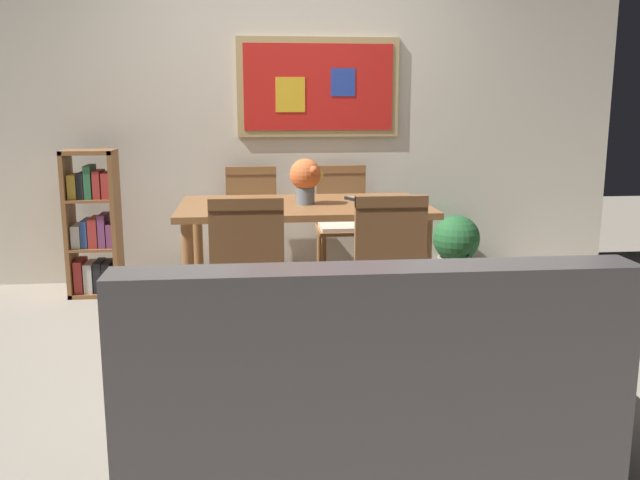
{
  "coord_description": "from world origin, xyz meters",
  "views": [
    {
      "loc": [
        -0.3,
        -3.73,
        1.38
      ],
      "look_at": [
        0.07,
        -0.1,
        0.65
      ],
      "focal_mm": 38.54,
      "sensor_mm": 36.0,
      "label": 1
    }
  ],
  "objects_px": {
    "dining_chair_near_left": "(247,266)",
    "bookshelf": "(94,228)",
    "dining_chair_far_left": "(252,217)",
    "flower_vase": "(306,177)",
    "potted_ivy": "(456,246)",
    "tv_remote": "(354,199)",
    "dining_chair_far_right": "(342,215)",
    "dining_chair_near_right": "(386,262)",
    "leather_couch": "(362,384)",
    "dining_table": "(304,218)"
  },
  "relations": [
    {
      "from": "dining_chair_near_left",
      "to": "bookshelf",
      "type": "relative_size",
      "value": 0.86
    },
    {
      "from": "dining_chair_far_left",
      "to": "bookshelf",
      "type": "xyz_separation_m",
      "value": [
        -1.14,
        -0.09,
        -0.04
      ]
    },
    {
      "from": "dining_chair_near_left",
      "to": "flower_vase",
      "type": "bearing_deg",
      "value": 63.7
    },
    {
      "from": "potted_ivy",
      "to": "tv_remote",
      "type": "bearing_deg",
      "value": -142.31
    },
    {
      "from": "dining_chair_far_right",
      "to": "flower_vase",
      "type": "bearing_deg",
      "value": -112.78
    },
    {
      "from": "dining_chair_near_right",
      "to": "potted_ivy",
      "type": "distance_m",
      "value": 1.84
    },
    {
      "from": "dining_chair_near_left",
      "to": "leather_couch",
      "type": "distance_m",
      "value": 1.19
    },
    {
      "from": "bookshelf",
      "to": "potted_ivy",
      "type": "height_order",
      "value": "bookshelf"
    },
    {
      "from": "flower_vase",
      "to": "tv_remote",
      "type": "distance_m",
      "value": 0.39
    },
    {
      "from": "flower_vase",
      "to": "dining_chair_far_right",
      "type": "bearing_deg",
      "value": 67.22
    },
    {
      "from": "leather_couch",
      "to": "flower_vase",
      "type": "height_order",
      "value": "flower_vase"
    },
    {
      "from": "bookshelf",
      "to": "flower_vase",
      "type": "distance_m",
      "value": 1.69
    },
    {
      "from": "leather_couch",
      "to": "bookshelf",
      "type": "relative_size",
      "value": 1.71
    },
    {
      "from": "dining_chair_far_left",
      "to": "dining_chair_near_left",
      "type": "relative_size",
      "value": 1.0
    },
    {
      "from": "dining_chair_far_left",
      "to": "leather_couch",
      "type": "xyz_separation_m",
      "value": [
        0.41,
        -2.64,
        -0.23
      ]
    },
    {
      "from": "tv_remote",
      "to": "leather_couch",
      "type": "bearing_deg",
      "value": -97.59
    },
    {
      "from": "dining_chair_far_left",
      "to": "bookshelf",
      "type": "bearing_deg",
      "value": -175.31
    },
    {
      "from": "leather_couch",
      "to": "potted_ivy",
      "type": "bearing_deg",
      "value": 66.12
    },
    {
      "from": "potted_ivy",
      "to": "leather_couch",
      "type": "bearing_deg",
      "value": -113.88
    },
    {
      "from": "dining_table",
      "to": "dining_chair_near_right",
      "type": "xyz_separation_m",
      "value": [
        0.39,
        -0.76,
        -0.12
      ]
    },
    {
      "from": "dining_chair_near_left",
      "to": "bookshelf",
      "type": "distance_m",
      "value": 1.84
    },
    {
      "from": "dining_chair_near_right",
      "to": "dining_chair_far_left",
      "type": "bearing_deg",
      "value": 114.99
    },
    {
      "from": "potted_ivy",
      "to": "tv_remote",
      "type": "height_order",
      "value": "tv_remote"
    },
    {
      "from": "dining_chair_far_left",
      "to": "leather_couch",
      "type": "height_order",
      "value": "dining_chair_far_left"
    },
    {
      "from": "flower_vase",
      "to": "dining_chair_near_right",
      "type": "bearing_deg",
      "value": -63.11
    },
    {
      "from": "dining_table",
      "to": "flower_vase",
      "type": "height_order",
      "value": "flower_vase"
    },
    {
      "from": "dining_chair_near_right",
      "to": "potted_ivy",
      "type": "height_order",
      "value": "dining_chair_near_right"
    },
    {
      "from": "dining_table",
      "to": "tv_remote",
      "type": "xyz_separation_m",
      "value": [
        0.34,
        0.11,
        0.1
      ]
    },
    {
      "from": "leather_couch",
      "to": "dining_chair_near_left",
      "type": "bearing_deg",
      "value": 112.11
    },
    {
      "from": "dining_table",
      "to": "leather_couch",
      "type": "distance_m",
      "value": 1.9
    },
    {
      "from": "dining_chair_far_left",
      "to": "dining_chair_near_left",
      "type": "bearing_deg",
      "value": -91.16
    },
    {
      "from": "dining_table",
      "to": "dining_chair_far_right",
      "type": "bearing_deg",
      "value": 65.83
    },
    {
      "from": "dining_chair_far_right",
      "to": "tv_remote",
      "type": "xyz_separation_m",
      "value": [
        -0.02,
        -0.69,
        0.22
      ]
    },
    {
      "from": "dining_chair_near_right",
      "to": "dining_chair_near_left",
      "type": "xyz_separation_m",
      "value": [
        -0.75,
        -0.02,
        0.0
      ]
    },
    {
      "from": "dining_chair_far_left",
      "to": "bookshelf",
      "type": "relative_size",
      "value": 0.86
    },
    {
      "from": "dining_chair_far_left",
      "to": "dining_chair_far_right",
      "type": "bearing_deg",
      "value": 2.02
    },
    {
      "from": "dining_chair_near_left",
      "to": "flower_vase",
      "type": "height_order",
      "value": "flower_vase"
    },
    {
      "from": "dining_chair_far_right",
      "to": "flower_vase",
      "type": "xyz_separation_m",
      "value": [
        -0.35,
        -0.82,
        0.38
      ]
    },
    {
      "from": "leather_couch",
      "to": "flower_vase",
      "type": "xyz_separation_m",
      "value": [
        -0.06,
        1.84,
        0.61
      ]
    },
    {
      "from": "dining_table",
      "to": "tv_remote",
      "type": "relative_size",
      "value": 9.91
    },
    {
      "from": "dining_chair_near_left",
      "to": "leather_couch",
      "type": "xyz_separation_m",
      "value": [
        0.44,
        -1.08,
        -0.23
      ]
    },
    {
      "from": "dining_chair_near_right",
      "to": "tv_remote",
      "type": "height_order",
      "value": "dining_chair_near_right"
    },
    {
      "from": "dining_chair_near_right",
      "to": "bookshelf",
      "type": "relative_size",
      "value": 0.86
    },
    {
      "from": "dining_chair_near_right",
      "to": "dining_chair_far_right",
      "type": "distance_m",
      "value": 1.57
    },
    {
      "from": "dining_table",
      "to": "bookshelf",
      "type": "bearing_deg",
      "value": 155.06
    },
    {
      "from": "dining_chair_near_right",
      "to": "dining_chair_near_left",
      "type": "bearing_deg",
      "value": -178.73
    },
    {
      "from": "potted_ivy",
      "to": "flower_vase",
      "type": "xyz_separation_m",
      "value": [
        -1.26,
        -0.86,
        0.65
      ]
    },
    {
      "from": "dining_chair_far_left",
      "to": "tv_remote",
      "type": "bearing_deg",
      "value": -44.62
    },
    {
      "from": "dining_chair_far_left",
      "to": "dining_chair_near_left",
      "type": "xyz_separation_m",
      "value": [
        -0.03,
        -1.56,
        0.0
      ]
    },
    {
      "from": "dining_chair_far_left",
      "to": "bookshelf",
      "type": "distance_m",
      "value": 1.14
    }
  ]
}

